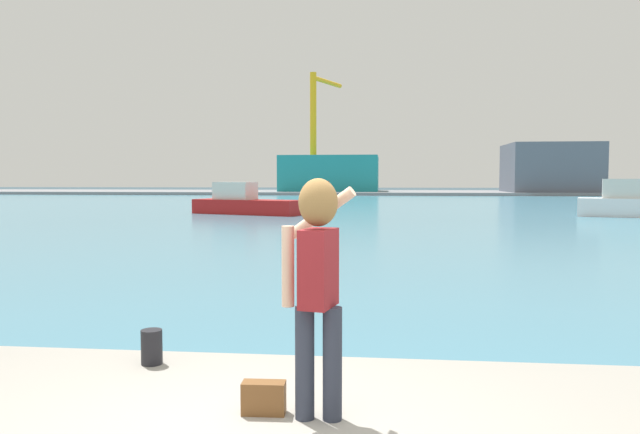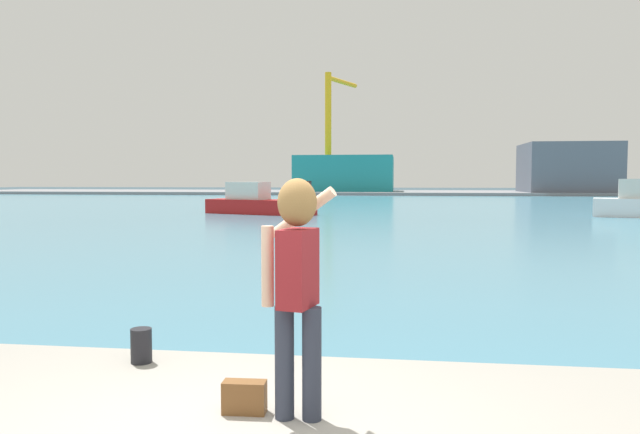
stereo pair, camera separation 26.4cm
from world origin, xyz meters
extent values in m
plane|color=#334751|center=(0.00, 50.00, 0.00)|extent=(220.00, 220.00, 0.00)
cube|color=teal|center=(0.00, 52.00, 0.01)|extent=(140.00, 100.00, 0.02)
cube|color=gray|center=(0.00, 92.00, 0.22)|extent=(140.00, 20.00, 0.44)
cylinder|color=#2D3342|center=(0.19, 0.45, 1.07)|extent=(0.14, 0.14, 0.82)
cylinder|color=#2D3342|center=(0.39, 0.45, 1.07)|extent=(0.14, 0.14, 0.82)
cube|color=maroon|center=(0.29, 0.45, 1.76)|extent=(0.27, 0.38, 0.56)
sphere|color=#E0B293|center=(0.29, 0.45, 2.22)|extent=(0.22, 0.22, 0.22)
ellipsoid|color=olive|center=(0.29, 0.43, 2.23)|extent=(0.28, 0.26, 0.34)
cylinder|color=#E0B293|center=(0.07, 0.45, 1.77)|extent=(0.09, 0.09, 0.58)
cylinder|color=#E0B293|center=(0.30, 0.68, 2.14)|extent=(0.53, 0.20, 0.40)
cube|color=black|center=(0.32, 0.80, 2.31)|extent=(0.03, 0.07, 0.14)
cube|color=brown|center=(-0.12, 0.51, 0.78)|extent=(0.33, 0.15, 0.24)
cylinder|color=black|center=(-1.40, 1.58, 0.82)|extent=(0.20, 0.20, 0.32)
cube|color=#B21919|center=(-8.45, 35.89, 0.51)|extent=(7.96, 4.75, 0.98)
cube|color=silver|center=(-9.35, 36.25, 1.59)|extent=(3.08, 2.41, 1.18)
cube|color=white|center=(16.42, 35.55, 0.60)|extent=(7.31, 4.06, 1.15)
cube|color=silver|center=(15.59, 35.82, 1.78)|extent=(2.80, 2.17, 1.21)
cube|color=teal|center=(-7.99, 92.38, 3.20)|extent=(15.10, 12.32, 5.53)
cube|color=slate|center=(25.10, 89.52, 4.01)|extent=(12.56, 11.66, 7.13)
cylinder|color=yellow|center=(-10.42, 89.73, 9.59)|extent=(1.00, 1.00, 18.30)
cylinder|color=yellow|center=(-8.69, 94.14, 17.93)|extent=(4.12, 9.08, 0.70)
camera|label=1|loc=(0.77, -3.79, 2.39)|focal=33.97mm
camera|label=2|loc=(1.03, -3.76, 2.39)|focal=33.97mm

